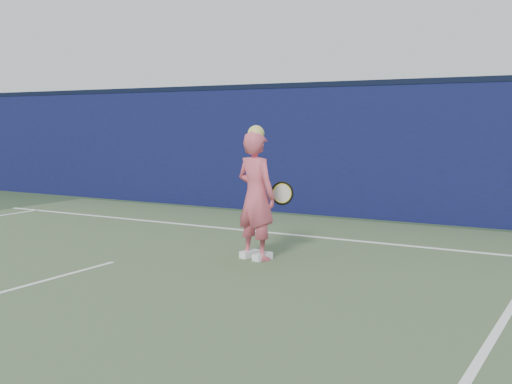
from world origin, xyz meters
The scene contains 6 objects.
ground centered at (0.00, 0.00, 0.00)m, with size 80.00×80.00×0.00m, color #283C25.
backstop_wall centered at (0.00, 6.50, 1.25)m, with size 24.00×0.40×2.50m, color #0B1233.
wall_cap centered at (0.00, 6.50, 2.55)m, with size 24.00×0.42×0.10m, color black.
player centered at (1.49, 2.13, 0.86)m, with size 0.70×0.55×1.78m.
racket centered at (1.62, 2.57, 0.84)m, with size 0.61×0.15×0.33m.
court_lines centered at (0.00, -0.33, 0.01)m, with size 11.00×12.04×0.01m.
Camera 1 is at (5.66, -5.16, 1.81)m, focal length 45.00 mm.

